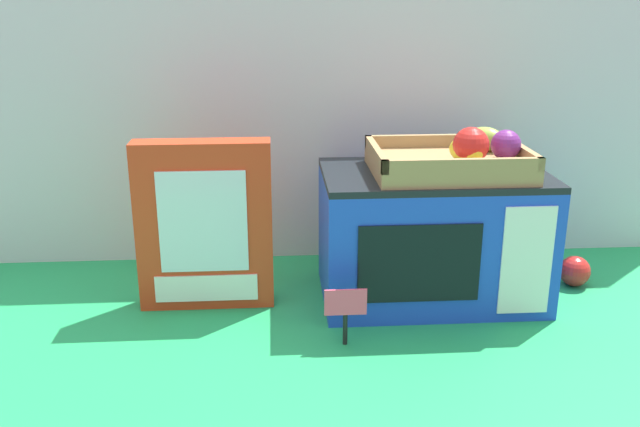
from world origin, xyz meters
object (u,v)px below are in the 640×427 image
object	(u,v)px
loose_toy_apple	(575,271)
price_sign	(346,308)
food_groups_crate	(457,158)
toy_microwave	(431,235)
cookie_set_box	(205,225)

from	to	relation	value
loose_toy_apple	price_sign	bearing A→B (deg)	-156.59
food_groups_crate	price_sign	distance (m)	0.35
food_groups_crate	toy_microwave	bearing A→B (deg)	157.64
cookie_set_box	toy_microwave	bearing A→B (deg)	1.36
toy_microwave	price_sign	size ratio (longest dim) A/B	4.10
toy_microwave	price_sign	xyz separation A→B (m)	(-0.18, -0.19, -0.06)
food_groups_crate	loose_toy_apple	bearing A→B (deg)	8.18
toy_microwave	loose_toy_apple	xyz separation A→B (m)	(0.30, 0.02, -0.09)
food_groups_crate	price_sign	xyz separation A→B (m)	(-0.22, -0.17, -0.21)
cookie_set_box	loose_toy_apple	bearing A→B (deg)	2.63
cookie_set_box	price_sign	xyz separation A→B (m)	(0.24, -0.18, -0.09)
price_sign	loose_toy_apple	size ratio (longest dim) A/B	1.64
toy_microwave	cookie_set_box	distance (m)	0.42
price_sign	cookie_set_box	bearing A→B (deg)	143.84
toy_microwave	price_sign	distance (m)	0.27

